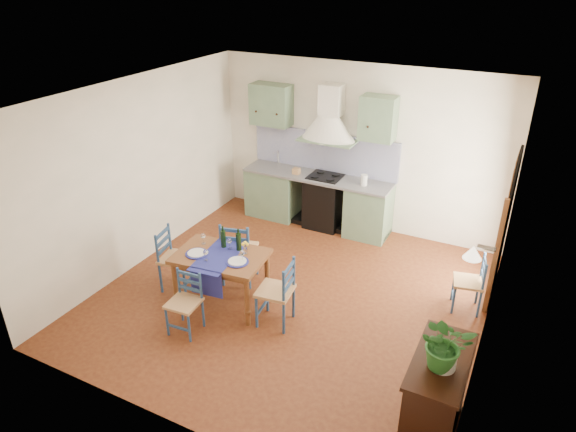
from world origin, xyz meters
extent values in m
plane|color=#481C0F|center=(0.00, 0.00, 0.00)|extent=(5.00, 5.00, 0.00)
cube|color=beige|center=(0.00, 2.50, 1.40)|extent=(5.00, 0.04, 2.80)
cube|color=slate|center=(-1.45, 2.19, 0.44)|extent=(0.90, 0.60, 0.88)
cube|color=slate|center=(0.35, 2.19, 0.44)|extent=(0.70, 0.60, 0.88)
cube|color=black|center=(-0.45, 2.19, 0.44)|extent=(0.60, 0.58, 0.88)
cube|color=gray|center=(-0.60, 2.19, 0.90)|extent=(2.60, 0.64, 0.04)
cube|color=silver|center=(-1.45, 2.19, 0.90)|extent=(0.45, 0.40, 0.03)
cylinder|color=silver|center=(-1.45, 2.37, 1.05)|extent=(0.02, 0.02, 0.26)
cube|color=black|center=(-0.45, 2.19, 0.93)|extent=(0.55, 0.48, 0.02)
cube|color=black|center=(-0.60, 2.24, 0.04)|extent=(2.60, 0.50, 0.08)
cube|color=#0A105D|center=(-0.60, 2.46, 1.26)|extent=(2.65, 0.05, 0.68)
cube|color=slate|center=(-1.55, 2.32, 2.00)|extent=(0.70, 0.34, 0.70)
cube|color=slate|center=(0.35, 2.32, 2.00)|extent=(0.55, 0.34, 0.70)
cone|color=silver|center=(-0.45, 2.25, 1.75)|extent=(0.96, 0.96, 0.40)
cube|color=silver|center=(-0.45, 2.34, 2.20)|extent=(0.36, 0.30, 0.50)
cube|color=beige|center=(2.50, 0.00, 1.40)|extent=(0.04, 5.00, 2.80)
cube|color=black|center=(2.48, 1.40, 0.82)|extent=(0.03, 1.00, 1.65)
cylinder|color=black|center=(2.48, 1.40, 1.65)|extent=(0.03, 1.00, 1.00)
cube|color=brown|center=(2.46, 0.86, 0.82)|extent=(0.06, 0.06, 1.65)
cube|color=brown|center=(2.46, 1.94, 0.82)|extent=(0.06, 0.06, 1.65)
cube|color=brown|center=(2.47, 1.62, 0.98)|extent=(0.04, 0.55, 1.96)
cylinder|color=silver|center=(2.44, -1.24, 2.05)|extent=(0.15, 0.04, 0.04)
cone|color=#FFEDC6|center=(2.34, -1.24, 1.98)|extent=(0.16, 0.16, 0.12)
cube|color=beige|center=(-2.50, 0.00, 1.40)|extent=(0.04, 5.00, 2.80)
cube|color=white|center=(0.00, 0.00, 2.80)|extent=(5.00, 5.00, 0.01)
cube|color=brown|center=(-0.77, -0.55, 0.72)|extent=(1.26, 0.91, 0.05)
cube|color=brown|center=(-0.77, -0.55, 0.66)|extent=(1.13, 0.78, 0.08)
cylinder|color=brown|center=(-1.25, -0.92, 0.35)|extent=(0.07, 0.07, 0.70)
cylinder|color=brown|center=(-1.32, -0.28, 0.35)|extent=(0.07, 0.07, 0.70)
cylinder|color=brown|center=(-0.21, -0.81, 0.35)|extent=(0.07, 0.07, 0.70)
cylinder|color=brown|center=(-0.28, -0.17, 0.35)|extent=(0.07, 0.07, 0.70)
cube|color=navy|center=(-0.76, -0.59, 0.75)|extent=(0.54, 0.93, 0.01)
cube|color=navy|center=(-0.72, -0.95, 0.57)|extent=(0.44, 0.06, 0.38)
cylinder|color=navy|center=(-1.05, -0.68, 0.76)|extent=(0.30, 0.30, 0.01)
cylinder|color=silver|center=(-1.05, -0.68, 0.77)|extent=(0.24, 0.24, 0.01)
cylinder|color=navy|center=(-0.46, -0.61, 0.76)|extent=(0.30, 0.30, 0.01)
cylinder|color=silver|center=(-0.46, -0.61, 0.77)|extent=(0.24, 0.24, 0.01)
cylinder|color=black|center=(-0.84, -0.36, 0.91)|extent=(0.07, 0.07, 0.32)
cylinder|color=black|center=(-0.61, -0.33, 0.91)|extent=(0.07, 0.07, 0.32)
cylinder|color=white|center=(-0.49, -0.37, 0.81)|extent=(0.05, 0.05, 0.10)
sphere|color=yellow|center=(-0.49, -0.37, 0.90)|extent=(0.10, 0.10, 0.10)
cylinder|color=navy|center=(-1.00, -1.44, 0.20)|extent=(0.03, 0.03, 0.41)
cylinder|color=navy|center=(-1.02, -1.12, 0.40)|extent=(0.03, 0.03, 0.80)
cylinder|color=navy|center=(-0.68, -1.42, 0.20)|extent=(0.03, 0.03, 0.41)
cylinder|color=navy|center=(-0.70, -1.10, 0.40)|extent=(0.03, 0.03, 0.80)
cube|color=tan|center=(-0.85, -1.27, 0.42)|extent=(0.40, 0.40, 0.04)
cube|color=navy|center=(-0.86, -1.11, 0.53)|extent=(0.34, 0.05, 0.04)
cube|color=navy|center=(-0.86, -1.11, 0.64)|extent=(0.34, 0.05, 0.04)
cube|color=navy|center=(-0.86, -1.11, 0.75)|extent=(0.34, 0.05, 0.04)
cube|color=navy|center=(-0.84, -1.43, 0.16)|extent=(0.32, 0.05, 0.02)
cylinder|color=navy|center=(-0.71, 0.28, 0.25)|extent=(0.04, 0.04, 0.50)
cylinder|color=navy|center=(-0.61, -0.10, 0.49)|extent=(0.04, 0.04, 0.98)
cylinder|color=navy|center=(-1.09, 0.18, 0.25)|extent=(0.04, 0.04, 0.50)
cylinder|color=navy|center=(-0.99, -0.20, 0.49)|extent=(0.04, 0.04, 0.98)
cube|color=tan|center=(-0.85, 0.04, 0.52)|extent=(0.56, 0.56, 0.04)
cube|color=navy|center=(-0.80, -0.15, 0.65)|extent=(0.41, 0.13, 0.05)
cube|color=navy|center=(-0.80, -0.15, 0.79)|extent=(0.41, 0.13, 0.05)
cube|color=navy|center=(-0.80, -0.15, 0.92)|extent=(0.41, 0.13, 0.05)
cube|color=navy|center=(-0.90, 0.23, 0.20)|extent=(0.39, 0.13, 0.03)
cylinder|color=navy|center=(-1.31, -0.67, 0.23)|extent=(0.04, 0.04, 0.47)
cylinder|color=navy|center=(-1.67, -0.74, 0.46)|extent=(0.04, 0.04, 0.91)
cylinder|color=navy|center=(-1.38, -0.31, 0.23)|extent=(0.04, 0.04, 0.47)
cylinder|color=navy|center=(-1.74, -0.38, 0.46)|extent=(0.04, 0.04, 0.91)
cube|color=tan|center=(-1.53, -0.53, 0.48)|extent=(0.50, 0.50, 0.04)
cube|color=navy|center=(-1.70, -0.56, 0.61)|extent=(0.10, 0.38, 0.05)
cube|color=navy|center=(-1.70, -0.56, 0.73)|extent=(0.10, 0.38, 0.05)
cube|color=navy|center=(-1.70, -0.56, 0.85)|extent=(0.10, 0.38, 0.05)
cube|color=navy|center=(-1.35, -0.49, 0.18)|extent=(0.10, 0.36, 0.03)
cylinder|color=navy|center=(-0.13, -0.44, 0.23)|extent=(0.04, 0.04, 0.47)
cylinder|color=navy|center=(0.23, -0.40, 0.46)|extent=(0.04, 0.04, 0.91)
cylinder|color=navy|center=(-0.09, -0.81, 0.23)|extent=(0.04, 0.04, 0.47)
cylinder|color=navy|center=(0.28, -0.76, 0.46)|extent=(0.04, 0.04, 0.91)
cube|color=tan|center=(0.07, -0.60, 0.48)|extent=(0.47, 0.47, 0.04)
cube|color=navy|center=(0.25, -0.58, 0.61)|extent=(0.07, 0.39, 0.05)
cube|color=navy|center=(0.25, -0.58, 0.73)|extent=(0.07, 0.39, 0.05)
cube|color=navy|center=(0.25, -0.58, 0.85)|extent=(0.07, 0.39, 0.05)
cube|color=navy|center=(-0.11, -0.62, 0.18)|extent=(0.07, 0.37, 0.03)
cylinder|color=navy|center=(2.01, 0.93, 0.20)|extent=(0.03, 0.03, 0.41)
cylinder|color=navy|center=(2.32, 0.99, 0.40)|extent=(0.03, 0.03, 0.80)
cylinder|color=navy|center=(2.08, 0.61, 0.20)|extent=(0.03, 0.03, 0.41)
cylinder|color=navy|center=(2.39, 0.68, 0.40)|extent=(0.03, 0.03, 0.80)
cube|color=tan|center=(2.20, 0.80, 0.42)|extent=(0.44, 0.44, 0.04)
cube|color=navy|center=(2.36, 0.84, 0.53)|extent=(0.09, 0.34, 0.04)
cube|color=navy|center=(2.36, 0.84, 0.64)|extent=(0.09, 0.34, 0.04)
cube|color=navy|center=(2.36, 0.84, 0.75)|extent=(0.09, 0.34, 0.04)
cube|color=navy|center=(2.04, 0.77, 0.16)|extent=(0.09, 0.32, 0.02)
cube|color=black|center=(2.27, -1.44, 0.49)|extent=(0.45, 1.00, 0.82)
cube|color=black|center=(2.27, -1.44, 0.92)|extent=(0.50, 1.05, 0.04)
cube|color=brown|center=(2.04, -1.67, 0.45)|extent=(0.02, 0.38, 0.63)
cube|color=brown|center=(2.04, -1.21, 0.45)|extent=(0.02, 0.38, 0.63)
cube|color=black|center=(2.09, -1.00, 0.04)|extent=(0.08, 0.08, 0.08)
cube|color=black|center=(2.44, -1.00, 0.04)|extent=(0.08, 0.08, 0.08)
imported|color=#256425|center=(2.28, -1.54, 1.19)|extent=(0.59, 0.56, 0.51)
camera|label=1|loc=(2.64, -5.30, 4.19)|focal=32.00mm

